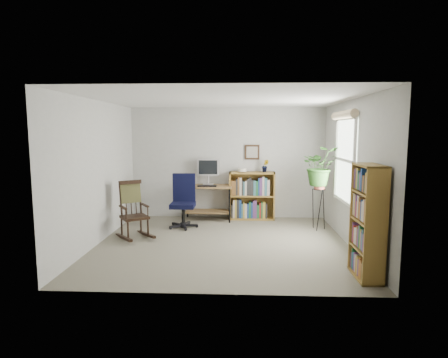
{
  "coord_description": "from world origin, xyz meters",
  "views": [
    {
      "loc": [
        0.3,
        -6.14,
        1.88
      ],
      "look_at": [
        0.0,
        0.4,
        1.05
      ],
      "focal_mm": 30.0,
      "sensor_mm": 36.0,
      "label": 1
    }
  ],
  "objects_px": {
    "desk": "(208,203)",
    "low_bookshelf": "(252,196)",
    "rocking_chair": "(134,209)",
    "tall_bookshelf": "(368,222)",
    "office_chair": "(183,201)"
  },
  "relations": [
    {
      "from": "office_chair",
      "to": "rocking_chair",
      "type": "relative_size",
      "value": 1.03
    },
    {
      "from": "rocking_chair",
      "to": "low_bookshelf",
      "type": "distance_m",
      "value": 2.63
    },
    {
      "from": "desk",
      "to": "low_bookshelf",
      "type": "xyz_separation_m",
      "value": [
        0.94,
        0.12,
        0.14
      ]
    },
    {
      "from": "desk",
      "to": "rocking_chair",
      "type": "distance_m",
      "value": 1.86
    },
    {
      "from": "desk",
      "to": "rocking_chair",
      "type": "bearing_deg",
      "value": -129.26
    },
    {
      "from": "desk",
      "to": "tall_bookshelf",
      "type": "height_order",
      "value": "tall_bookshelf"
    },
    {
      "from": "rocking_chair",
      "to": "low_bookshelf",
      "type": "xyz_separation_m",
      "value": [
        2.12,
        1.56,
        -0.0
      ]
    },
    {
      "from": "office_chair",
      "to": "rocking_chair",
      "type": "xyz_separation_m",
      "value": [
        -0.74,
        -0.76,
        -0.02
      ]
    },
    {
      "from": "desk",
      "to": "rocking_chair",
      "type": "height_order",
      "value": "rocking_chair"
    },
    {
      "from": "low_bookshelf",
      "to": "tall_bookshelf",
      "type": "relative_size",
      "value": 0.7
    },
    {
      "from": "desk",
      "to": "low_bookshelf",
      "type": "relative_size",
      "value": 1.01
    },
    {
      "from": "rocking_chair",
      "to": "tall_bookshelf",
      "type": "xyz_separation_m",
      "value": [
        3.5,
        -1.66,
        0.22
      ]
    },
    {
      "from": "desk",
      "to": "rocking_chair",
      "type": "xyz_separation_m",
      "value": [
        -1.17,
        -1.44,
        0.15
      ]
    },
    {
      "from": "low_bookshelf",
      "to": "tall_bookshelf",
      "type": "xyz_separation_m",
      "value": [
        1.39,
        -3.21,
        0.22
      ]
    },
    {
      "from": "office_chair",
      "to": "desk",
      "type": "bearing_deg",
      "value": 56.27
    }
  ]
}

